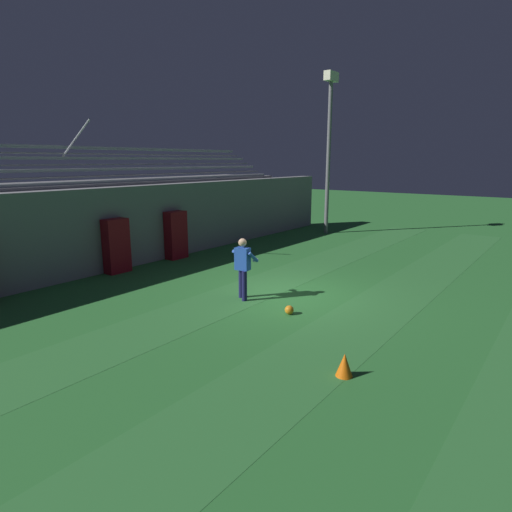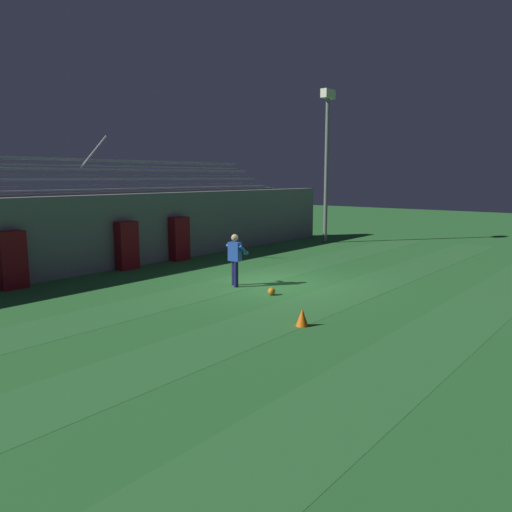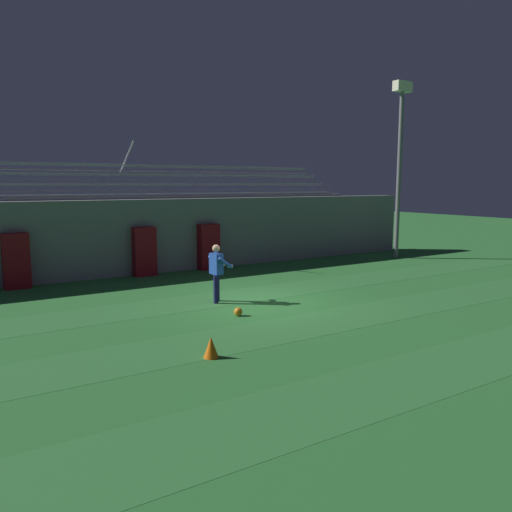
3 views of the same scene
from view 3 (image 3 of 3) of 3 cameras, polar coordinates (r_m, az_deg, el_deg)
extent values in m
plane|color=#2D7533|center=(14.25, 0.65, -5.44)|extent=(80.00, 80.00, 0.00)
cube|color=#337A38|center=(9.96, 20.08, -12.03)|extent=(28.00, 1.79, 0.01)
cube|color=#337A38|center=(12.35, 6.78, -7.64)|extent=(28.00, 1.79, 0.01)
cube|color=#337A38|center=(15.21, -1.72, -4.56)|extent=(28.00, 1.79, 0.01)
cube|color=gray|center=(19.73, -9.60, 2.39)|extent=(24.00, 0.60, 2.80)
cube|color=maroon|center=(18.81, -12.63, 0.50)|extent=(0.82, 0.44, 1.80)
cube|color=maroon|center=(19.83, -5.43, 1.05)|extent=(0.82, 0.44, 1.80)
cube|color=maroon|center=(17.87, -25.72, -0.53)|extent=(0.82, 0.44, 1.80)
cube|color=gray|center=(21.58, -11.64, 2.96)|extent=(18.00, 3.20, 2.90)
cube|color=#A8AAB2|center=(20.33, -10.52, 6.91)|extent=(17.10, 0.36, 0.10)
cube|color=gray|center=(20.15, -10.29, 6.25)|extent=(17.10, 0.60, 0.04)
cube|color=#A8AAB2|center=(20.98, -11.26, 8.02)|extent=(17.10, 0.36, 0.10)
cube|color=gray|center=(20.80, -11.04, 7.39)|extent=(17.10, 0.60, 0.04)
cube|color=#A8AAB2|center=(21.64, -11.96, 9.06)|extent=(17.10, 0.36, 0.10)
cube|color=gray|center=(21.45, -11.75, 8.46)|extent=(17.10, 0.60, 0.04)
cube|color=#A8AAB2|center=(22.31, -12.62, 10.04)|extent=(17.10, 0.36, 0.10)
cube|color=gray|center=(22.11, -12.43, 9.47)|extent=(17.10, 0.60, 0.04)
cylinder|color=#A8AAB2|center=(20.71, -14.59, 10.82)|extent=(0.06, 1.93, 1.25)
cylinder|color=slate|center=(23.60, 16.02, 8.70)|extent=(0.20, 0.20, 7.39)
cube|color=#F2EDCC|center=(23.97, 16.41, 18.09)|extent=(0.90, 0.36, 0.44)
cylinder|color=#19194C|center=(14.51, -4.46, -3.57)|extent=(0.16, 0.16, 0.82)
cylinder|color=#19194C|center=(14.22, -4.61, -3.81)|extent=(0.16, 0.16, 0.82)
cube|color=#234CB2|center=(14.23, -4.57, -0.89)|extent=(0.29, 0.41, 0.60)
sphere|color=tan|center=(14.17, -4.59, 0.87)|extent=(0.22, 0.22, 0.22)
cylinder|color=#234CB2|center=(14.50, -4.66, -0.52)|extent=(0.49, 0.15, 0.37)
cylinder|color=#234CB2|center=(14.11, -3.54, -0.75)|extent=(0.49, 0.15, 0.37)
cube|color=silver|center=(14.60, -3.93, -0.97)|extent=(0.12, 0.12, 0.08)
cube|color=silver|center=(14.28, -2.98, -1.17)|extent=(0.12, 0.12, 0.08)
sphere|color=orange|center=(12.92, -2.05, -6.38)|extent=(0.22, 0.22, 0.22)
cone|color=orange|center=(9.93, -5.16, -10.35)|extent=(0.30, 0.30, 0.42)
camera|label=1|loc=(5.94, -53.71, 7.82)|focal=30.00mm
camera|label=2|loc=(5.64, -99.32, -0.54)|focal=35.00mm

